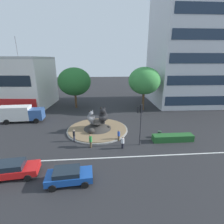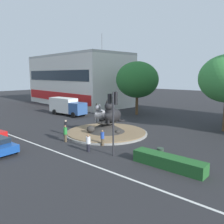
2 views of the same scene
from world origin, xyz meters
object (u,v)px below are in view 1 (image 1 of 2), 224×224
(pedestrian_black_shirt, at_px, (74,135))
(hatchback_near_shophouse, at_px, (69,175))
(cat_statue_grey, at_px, (91,117))
(second_tree_near_tower, at_px, (74,82))
(cat_statue_black, at_px, (103,116))
(pedestrian_blue_shirt, at_px, (119,135))
(pedestrian_green_shirt, at_px, (91,141))
(litter_bin, at_px, (159,134))
(sedan_on_far_lane, at_px, (12,169))
(pedestrian_white_shirt, at_px, (123,142))
(office_tower, at_px, (195,49))
(broadleaf_tree_behind_island, at_px, (144,81))
(delivery_box_truck, at_px, (21,113))
(traffic_light_mast, at_px, (140,116))

(pedestrian_black_shirt, distance_m, hatchback_near_shophouse, 7.92)
(cat_statue_grey, bearing_deg, second_tree_near_tower, -172.00)
(cat_statue_black, height_order, pedestrian_blue_shirt, cat_statue_black)
(pedestrian_green_shirt, xyz_separation_m, litter_bin, (9.64, 2.13, -0.46))
(sedan_on_far_lane, height_order, hatchback_near_shophouse, sedan_on_far_lane)
(pedestrian_black_shirt, bearing_deg, pedestrian_white_shirt, -81.86)
(cat_statue_black, xyz_separation_m, pedestrian_white_shirt, (2.24, -5.69, -1.58))
(pedestrian_blue_shirt, height_order, hatchback_near_shophouse, pedestrian_blue_shirt)
(litter_bin, bearing_deg, pedestrian_green_shirt, -167.55)
(cat_statue_grey, distance_m, hatchback_near_shophouse, 11.40)
(office_tower, bearing_deg, broadleaf_tree_behind_island, -155.46)
(delivery_box_truck, bearing_deg, cat_statue_black, -20.38)
(cat_statue_black, distance_m, broadleaf_tree_behind_island, 14.22)
(office_tower, xyz_separation_m, hatchback_near_shophouse, (-25.61, -27.30, -12.19))
(delivery_box_truck, bearing_deg, office_tower, 15.19)
(litter_bin, bearing_deg, traffic_light_mast, -151.46)
(second_tree_near_tower, height_order, delivery_box_truck, second_tree_near_tower)
(cat_statue_black, relative_size, pedestrian_green_shirt, 1.50)
(cat_statue_grey, xyz_separation_m, broadleaf_tree_behind_island, (10.80, 10.36, 4.10))
(cat_statue_grey, height_order, sedan_on_far_lane, cat_statue_grey)
(hatchback_near_shophouse, relative_size, litter_bin, 4.69)
(sedan_on_far_lane, distance_m, delivery_box_truck, 15.77)
(cat_statue_black, height_order, pedestrian_green_shirt, cat_statue_black)
(cat_statue_black, height_order, sedan_on_far_lane, cat_statue_black)
(broadleaf_tree_behind_island, height_order, delivery_box_truck, broadleaf_tree_behind_island)
(office_tower, bearing_deg, pedestrian_blue_shirt, -134.66)
(pedestrian_blue_shirt, bearing_deg, sedan_on_far_lane, 4.11)
(traffic_light_mast, bearing_deg, delivery_box_truck, 69.75)
(cat_statue_black, xyz_separation_m, pedestrian_black_shirt, (-4.03, -3.35, -1.48))
(traffic_light_mast, bearing_deg, second_tree_near_tower, 36.96)
(broadleaf_tree_behind_island, bearing_deg, sedan_on_far_lane, -131.35)
(sedan_on_far_lane, height_order, litter_bin, sedan_on_far_lane)
(sedan_on_far_lane, bearing_deg, pedestrian_black_shirt, 47.89)
(broadleaf_tree_behind_island, distance_m, pedestrian_white_shirt, 18.21)
(sedan_on_far_lane, relative_size, litter_bin, 5.32)
(second_tree_near_tower, xyz_separation_m, pedestrian_blue_shirt, (7.83, -16.63, -5.11))
(cat_statue_black, xyz_separation_m, hatchback_near_shophouse, (-3.40, -11.24, -1.64))
(cat_statue_grey, height_order, broadleaf_tree_behind_island, broadleaf_tree_behind_island)
(pedestrian_green_shirt, height_order, litter_bin, pedestrian_green_shirt)
(pedestrian_blue_shirt, xyz_separation_m, litter_bin, (5.92, 0.60, -0.36))
(cat_statue_grey, height_order, pedestrian_blue_shirt, cat_statue_grey)
(second_tree_near_tower, height_order, sedan_on_far_lane, second_tree_near_tower)
(pedestrian_blue_shirt, bearing_deg, pedestrian_green_shirt, -3.86)
(office_tower, relative_size, hatchback_near_shophouse, 6.13)
(pedestrian_white_shirt, bearing_deg, broadleaf_tree_behind_island, -103.78)
(office_tower, distance_m, pedestrian_green_shirt, 34.17)
(cat_statue_grey, xyz_separation_m, office_tower, (24.03, 16.10, 10.73))
(pedestrian_white_shirt, distance_m, sedan_on_far_lane, 11.93)
(traffic_light_mast, bearing_deg, litter_bin, -54.53)
(second_tree_near_tower, bearing_deg, cat_statue_grey, -72.88)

